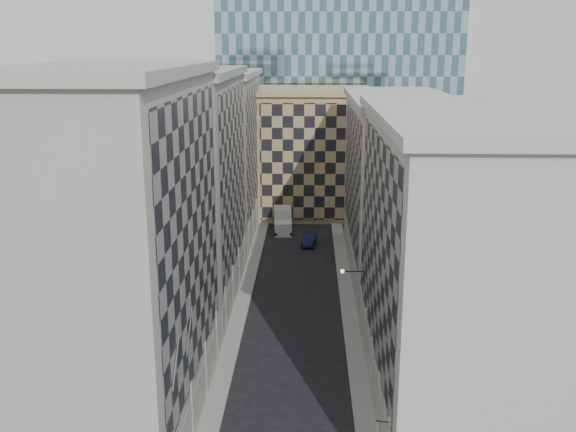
# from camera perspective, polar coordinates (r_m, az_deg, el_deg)

# --- Properties ---
(sidewalk_west) EXTENTS (1.50, 100.00, 0.15)m
(sidewalk_west) POSITION_cam_1_polar(r_m,az_deg,el_deg) (63.04, -4.23, -8.21)
(sidewalk_west) COLOR #979792
(sidewalk_west) RESTS_ON ground
(sidewalk_east) EXTENTS (1.50, 100.00, 0.15)m
(sidewalk_east) POSITION_cam_1_polar(r_m,az_deg,el_deg) (62.82, 5.44, -8.33)
(sidewalk_east) COLOR #979792
(sidewalk_east) RESTS_ON ground
(bldg_left_a) EXTENTS (10.80, 22.80, 23.70)m
(bldg_left_a) POSITION_cam_1_polar(r_m,az_deg,el_deg) (42.53, -14.85, -3.34)
(bldg_left_a) COLOR #A19B90
(bldg_left_a) RESTS_ON ground
(bldg_left_b) EXTENTS (10.80, 22.80, 22.70)m
(bldg_left_b) POSITION_cam_1_polar(r_m,az_deg,el_deg) (63.29, -9.22, 2.43)
(bldg_left_b) COLOR gray
(bldg_left_b) RESTS_ON ground
(bldg_left_c) EXTENTS (10.80, 22.80, 21.70)m
(bldg_left_c) POSITION_cam_1_polar(r_m,az_deg,el_deg) (84.68, -6.38, 5.32)
(bldg_left_c) COLOR #A19B90
(bldg_left_c) RESTS_ON ground
(bldg_right_a) EXTENTS (10.80, 26.80, 20.70)m
(bldg_right_a) POSITION_cam_1_polar(r_m,az_deg,el_deg) (46.01, 13.87, -3.86)
(bldg_right_a) COLOR #B2AEA3
(bldg_right_a) RESTS_ON ground
(bldg_right_b) EXTENTS (10.80, 28.80, 19.70)m
(bldg_right_b) POSITION_cam_1_polar(r_m,az_deg,el_deg) (71.85, 9.58, 2.70)
(bldg_right_b) COLOR #B2AEA3
(bldg_right_b) RESTS_ON ground
(tan_block) EXTENTS (16.80, 14.80, 18.80)m
(tan_block) POSITION_cam_1_polar(r_m,az_deg,el_deg) (96.75, 2.35, 5.76)
(tan_block) COLOR #A38A56
(tan_block) RESTS_ON ground
(church_tower) EXTENTS (7.20, 7.20, 51.50)m
(church_tower) POSITION_cam_1_polar(r_m,az_deg,el_deg) (109.66, 1.32, 16.03)
(church_tower) COLOR #302B25
(church_tower) RESTS_ON ground
(flagpoles_left) EXTENTS (0.10, 6.33, 2.33)m
(flagpoles_left) POSITION_cam_1_polar(r_m,az_deg,el_deg) (38.27, -9.32, -11.31)
(flagpoles_left) COLOR gray
(flagpoles_left) RESTS_ON ground
(bracket_lamp) EXTENTS (1.98, 0.36, 0.36)m
(bracket_lamp) POSITION_cam_1_polar(r_m,az_deg,el_deg) (54.95, 5.04, -4.92)
(bracket_lamp) COLOR black
(bracket_lamp) RESTS_ON ground
(box_truck) EXTENTS (2.73, 5.87, 3.14)m
(box_truck) POSITION_cam_1_polar(r_m,az_deg,el_deg) (88.19, -0.47, -0.50)
(box_truck) COLOR silver
(box_truck) RESTS_ON ground
(dark_car) EXTENTS (2.03, 4.64, 1.48)m
(dark_car) POSITION_cam_1_polar(r_m,az_deg,el_deg) (82.35, 1.90, -2.08)
(dark_car) COLOR #11153E
(dark_car) RESTS_ON ground
(shop_sign) EXTENTS (0.82, 0.72, 0.80)m
(shop_sign) POSITION_cam_1_polar(r_m,az_deg,el_deg) (38.61, 8.12, -18.11)
(shop_sign) COLOR black
(shop_sign) RESTS_ON ground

